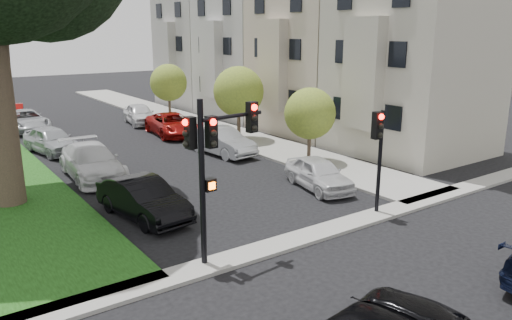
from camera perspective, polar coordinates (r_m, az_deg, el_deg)
ground at (r=15.36m, az=11.03°, el=-11.14°), size 140.00×140.00×0.00m
sidewalk_right at (r=38.03m, az=-8.27°, el=4.58°), size 3.50×44.00×0.12m
sidewalk_cross at (r=16.64m, az=6.04°, el=-8.63°), size 60.00×1.00×0.12m
house_a at (r=28.55m, az=17.77°, el=14.63°), size 7.70×7.55×15.97m
house_b at (r=33.66m, az=7.26°, el=15.09°), size 7.70×7.55×15.97m
house_c at (r=39.53m, az=-0.33°, el=15.12°), size 7.70×7.55×15.97m
house_d at (r=45.88m, az=-5.89°, el=14.98°), size 7.70×7.55×15.97m
small_tree_a at (r=25.06m, az=6.18°, el=5.30°), size 2.58×2.58×3.88m
small_tree_b at (r=30.11m, az=-2.02°, el=7.80°), size 3.03×3.03×4.55m
small_tree_c at (r=38.46m, az=-9.96°, el=8.70°), size 2.78×2.78×4.17m
traffic_signal_main at (r=13.86m, az=-4.95°, el=0.93°), size 2.37×0.62×4.84m
traffic_signal_secondary at (r=18.25m, az=13.82°, el=1.85°), size 0.50×0.40×3.88m
car_parked_0 at (r=21.47m, az=7.17°, el=-1.53°), size 2.37×4.19×1.34m
car_parked_1 at (r=27.22m, az=-3.93°, el=2.15°), size 1.99×4.61×1.47m
car_parked_2 at (r=32.65m, az=-9.56°, el=4.03°), size 2.92×5.34×1.42m
car_parked_3 at (r=37.04m, az=-13.13°, el=5.14°), size 2.37×4.54×1.47m
car_parked_5 at (r=18.44m, az=-12.78°, el=-4.35°), size 2.12×4.57×1.45m
car_parked_6 at (r=24.00m, az=-18.24°, el=-0.20°), size 2.42×5.39×1.53m
car_parked_7 at (r=29.65m, az=-22.33°, el=2.12°), size 2.53×4.61×1.49m
car_parked_8 at (r=37.00m, az=-24.84°, el=4.11°), size 2.57×5.19×1.42m
car_parked_9 at (r=40.51m, az=-26.02°, el=4.76°), size 2.21×4.35×1.37m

